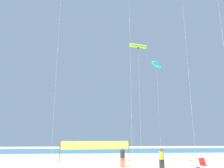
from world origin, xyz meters
name	(u,v)px	position (x,y,z in m)	size (l,w,h in m)	color
ocean_band	(95,150)	(0.00, 34.70, 0.00)	(120.00, 20.00, 0.01)	teal
beachgoer_mustard_shirt	(162,158)	(4.46, 3.98, 0.91)	(0.39, 0.39, 1.70)	#2D2D33
beachgoer_charcoal_shirt	(122,156)	(1.51, 5.73, 0.93)	(0.40, 0.40, 1.75)	#EA7260
folding_beach_chair	(203,163)	(7.85, 3.74, 0.47)	(0.52, 0.65, 0.89)	red
volleyball_net	(96,146)	(-0.64, 10.79, 1.63)	(7.64, 1.55, 2.40)	#4C4C51
beach_handbag	(198,168)	(7.23, 3.49, 0.12)	(0.30, 0.15, 0.24)	#7A3872
kite_lime_tube	(138,46)	(4.16, 9.79, 13.15)	(2.13, 0.91, 13.42)	silver
kite_cyan_inflatable	(157,65)	(7.21, 12.52, 11.89)	(1.98, 1.56, 12.41)	silver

